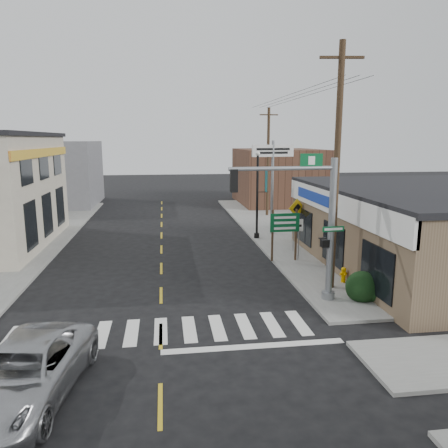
{
  "coord_description": "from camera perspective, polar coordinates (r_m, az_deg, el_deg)",
  "views": [
    {
      "loc": [
        0.23,
        -14.05,
        6.59
      ],
      "look_at": [
        2.92,
        5.27,
        2.8
      ],
      "focal_mm": 35.0,
      "sensor_mm": 36.0,
      "label": 1
    }
  ],
  "objects": [
    {
      "name": "bldg_distant_right",
      "position": [
        45.75,
        7.05,
        6.17
      ],
      "size": [
        8.0,
        10.0,
        5.6
      ],
      "primitive_type": "cube",
      "color": "#523425",
      "rests_on": "ground"
    },
    {
      "name": "traffic_signal_pole",
      "position": [
        17.63,
        11.8,
        1.21
      ],
      "size": [
        4.68,
        0.37,
        5.93
      ],
      "rotation": [
        0.0,
        0.0,
        0.08
      ],
      "color": "gray",
      "rests_on": "sidewalk_right"
    },
    {
      "name": "utility_pole_near",
      "position": [
        19.18,
        14.49,
        7.26
      ],
      "size": [
        1.81,
        0.27,
        10.39
      ],
      "rotation": [
        0.0,
        0.0,
        -0.13
      ],
      "color": "#4D3228",
      "rests_on": "sidewalk_right"
    },
    {
      "name": "center_line",
      "position": [
        23.01,
        -8.2,
        -5.74
      ],
      "size": [
        0.12,
        56.0,
        0.01
      ],
      "primitive_type": "cube",
      "color": "gold",
      "rests_on": "ground"
    },
    {
      "name": "ped_crossing_sign",
      "position": [
        26.65,
        9.47,
        1.26
      ],
      "size": [
        1.16,
        0.08,
        2.98
      ],
      "rotation": [
        0.0,
        0.0,
        0.32
      ],
      "color": "gray",
      "rests_on": "sidewalk_right"
    },
    {
      "name": "fire_hydrant",
      "position": [
        20.86,
        15.34,
        -6.32
      ],
      "size": [
        0.23,
        0.23,
        0.72
      ],
      "rotation": [
        0.0,
        0.0,
        0.22
      ],
      "color": "#D29200",
      "rests_on": "sidewalk_right"
    },
    {
      "name": "shrub_front",
      "position": [
        18.95,
        17.58,
        -7.87
      ],
      "size": [
        1.34,
        1.34,
        1.0
      ],
      "primitive_type": "ellipsoid",
      "color": "#183918",
      "rests_on": "sidewalk_right"
    },
    {
      "name": "dance_center_sign",
      "position": [
        30.03,
        6.38,
        7.85
      ],
      "size": [
        3.0,
        0.19,
        6.38
      ],
      "rotation": [
        0.0,
        0.0,
        0.18
      ],
      "color": "gray",
      "rests_on": "sidewalk_right"
    },
    {
      "name": "suv",
      "position": [
        12.81,
        -24.7,
        -17.25
      ],
      "size": [
        3.26,
        5.66,
        1.48
      ],
      "primitive_type": "imported",
      "rotation": [
        0.0,
        0.0,
        -0.16
      ],
      "color": "#A3A5A8",
      "rests_on": "ground"
    },
    {
      "name": "sidewalk_left",
      "position": [
        29.31,
        -26.08,
        -3.0
      ],
      "size": [
        6.0,
        38.0,
        0.13
      ],
      "primitive_type": "cube",
      "color": "slate",
      "rests_on": "ground"
    },
    {
      "name": "shrub_back",
      "position": [
        23.45,
        19.82,
        -4.74
      ],
      "size": [
        0.97,
        0.97,
        0.72
      ],
      "primitive_type": "ellipsoid",
      "color": "black",
      "rests_on": "sidewalk_right"
    },
    {
      "name": "utility_pole_far",
      "position": [
        37.58,
        5.76,
        8.18
      ],
      "size": [
        1.57,
        0.24,
        9.06
      ],
      "rotation": [
        0.0,
        0.0,
        0.04
      ],
      "color": "#482C24",
      "rests_on": "sidewalk_right"
    },
    {
      "name": "bldg_distant_left",
      "position": [
        47.52,
        -21.71,
        6.14
      ],
      "size": [
        9.0,
        10.0,
        6.4
      ],
      "primitive_type": "cube",
      "color": "slate",
      "rests_on": "ground"
    },
    {
      "name": "ground",
      "position": [
        15.52,
        -8.26,
        -14.26
      ],
      "size": [
        140.0,
        140.0,
        0.0
      ],
      "primitive_type": "plane",
      "color": "black",
      "rests_on": "ground"
    },
    {
      "name": "sidewalk_right",
      "position": [
        29.17,
        9.79,
        -2.08
      ],
      "size": [
        6.0,
        38.0,
        0.13
      ],
      "primitive_type": "cube",
      "color": "slate",
      "rests_on": "ground"
    },
    {
      "name": "guide_sign",
      "position": [
        23.53,
        7.92,
        -0.5
      ],
      "size": [
        1.6,
        0.14,
        2.8
      ],
      "rotation": [
        0.0,
        0.0,
        0.02
      ],
      "color": "#422F1E",
      "rests_on": "sidewalk_right"
    },
    {
      "name": "thrift_store",
      "position": [
        25.03,
        27.02,
        -0.78
      ],
      "size": [
        12.0,
        14.0,
        4.0
      ],
      "primitive_type": "cube",
      "color": "brown",
      "rests_on": "ground"
    },
    {
      "name": "crosswalk",
      "position": [
        15.88,
        -8.26,
        -13.63
      ],
      "size": [
        11.0,
        2.2,
        0.01
      ],
      "primitive_type": "cube",
      "color": "silver",
      "rests_on": "ground"
    },
    {
      "name": "bare_tree",
      "position": [
        22.94,
        17.71,
        3.45
      ],
      "size": [
        2.32,
        2.32,
        4.64
      ],
      "rotation": [
        0.0,
        0.0,
        -0.37
      ],
      "color": "black",
      "rests_on": "sidewalk_right"
    },
    {
      "name": "lamp_post",
      "position": [
        28.65,
        4.5,
        4.66
      ],
      "size": [
        0.74,
        0.58,
        5.71
      ],
      "rotation": [
        0.0,
        0.0,
        -0.1
      ],
      "color": "black",
      "rests_on": "sidewalk_right"
    }
  ]
}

